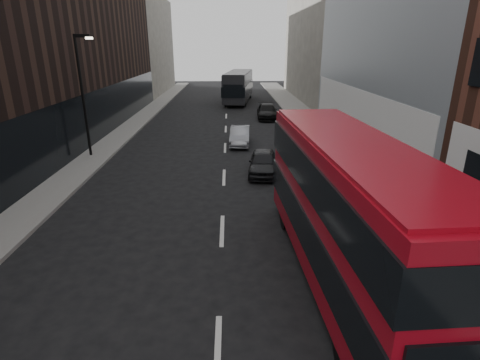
{
  "coord_description": "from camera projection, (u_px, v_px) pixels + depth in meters",
  "views": [
    {
      "loc": [
        0.32,
        -4.59,
        6.57
      ],
      "look_at": [
        0.64,
        6.65,
        2.5
      ],
      "focal_mm": 28.0,
      "sensor_mm": 36.0,
      "label": 1
    }
  ],
  "objects": [
    {
      "name": "sidewalk_right",
      "position": [
        318.0,
        130.0,
        30.22
      ],
      "size": [
        3.0,
        80.0,
        0.15
      ],
      "primitive_type": "cube",
      "color": "slate",
      "rests_on": "ground"
    },
    {
      "name": "car_b",
      "position": [
        240.0,
        136.0,
        26.01
      ],
      "size": [
        1.53,
        3.84,
        1.24
      ],
      "primitive_type": "imported",
      "rotation": [
        0.0,
        0.0,
        -0.06
      ],
      "color": "gray",
      "rests_on": "ground"
    },
    {
      "name": "street_lamp",
      "position": [
        83.0,
        88.0,
        21.82
      ],
      "size": [
        1.06,
        0.22,
        7.0
      ],
      "color": "black",
      "rests_on": "sidewalk_left"
    },
    {
      "name": "car_c",
      "position": [
        267.0,
        112.0,
        35.25
      ],
      "size": [
        2.06,
        4.63,
        1.32
      ],
      "primitive_type": "imported",
      "rotation": [
        0.0,
        0.0,
        -0.05
      ],
      "color": "black",
      "rests_on": "ground"
    },
    {
      "name": "building_left_far",
      "position": [
        145.0,
        45.0,
        52.91
      ],
      "size": [
        5.0,
        20.0,
        13.0
      ],
      "primitive_type": "cube",
      "color": "#66625A",
      "rests_on": "ground"
    },
    {
      "name": "building_victorian",
      "position": [
        320.0,
        18.0,
        44.92
      ],
      "size": [
        6.5,
        24.0,
        21.0
      ],
      "color": "#66625A",
      "rests_on": "ground"
    },
    {
      "name": "car_a",
      "position": [
        263.0,
        162.0,
        20.08
      ],
      "size": [
        1.89,
        3.85,
        1.26
      ],
      "primitive_type": "imported",
      "rotation": [
        0.0,
        0.0,
        -0.11
      ],
      "color": "black",
      "rests_on": "ground"
    },
    {
      "name": "building_left_mid",
      "position": [
        91.0,
        40.0,
        32.06
      ],
      "size": [
        5.0,
        24.0,
        14.0
      ],
      "primitive_type": "cube",
      "color": "black",
      "rests_on": "ground"
    },
    {
      "name": "sidewalk_left",
      "position": [
        125.0,
        131.0,
        29.8
      ],
      "size": [
        2.0,
        80.0,
        0.15
      ],
      "primitive_type": "cube",
      "color": "slate",
      "rests_on": "ground"
    },
    {
      "name": "red_bus",
      "position": [
        348.0,
        206.0,
        10.41
      ],
      "size": [
        2.98,
        10.58,
        4.23
      ],
      "rotation": [
        0.0,
        0.0,
        0.05
      ],
      "color": "#9F0917",
      "rests_on": "ground"
    },
    {
      "name": "grey_bus",
      "position": [
        239.0,
        86.0,
        45.14
      ],
      "size": [
        4.05,
        11.3,
        3.58
      ],
      "rotation": [
        0.0,
        0.0,
        -0.13
      ],
      "color": "black",
      "rests_on": "ground"
    }
  ]
}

